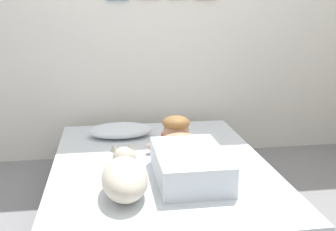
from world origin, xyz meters
name	(u,v)px	position (x,y,z in m)	size (l,w,h in m)	color
ground_plane	(190,221)	(0.00, 0.00, 0.00)	(11.91, 11.91, 0.00)	gray
back_wall	(162,23)	(0.00, 1.38, 1.25)	(3.96, 0.12, 2.50)	silver
bed	(160,187)	(-0.18, 0.19, 0.18)	(1.50, 2.01, 0.36)	#4C4742
pillow	(121,130)	(-0.42, 0.81, 0.41)	(0.52, 0.32, 0.11)	silver
person_lying	(185,155)	(-0.03, 0.04, 0.46)	(0.43, 0.92, 0.27)	silver
dog	(125,176)	(-0.44, -0.24, 0.46)	(0.26, 0.57, 0.21)	beige
coffee_cup	(167,138)	(-0.07, 0.61, 0.40)	(0.12, 0.09, 0.07)	#D84C47
cell_phone	(189,157)	(0.04, 0.25, 0.36)	(0.07, 0.14, 0.01)	black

